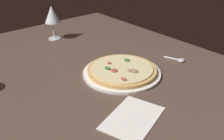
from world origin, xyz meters
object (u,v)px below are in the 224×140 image
Objects in this scene: pizza_main at (122,71)px; wine_glass_far at (52,15)px; paper_menu at (133,118)px; spoon at (179,60)px.

wine_glass_far is at bearing 1.49° from pizza_main.
wine_glass_far is (49.88, 1.29, 11.15)cm from pizza_main.
paper_menu is at bearing 144.51° from pizza_main.
wine_glass_far is 1.84× the size of spoon.
paper_menu is 2.04× the size of spoon.
pizza_main is 1.58× the size of paper_menu.
wine_glass_far is 74.38cm from paper_menu.
paper_menu is at bearing 109.61° from spoon.
paper_menu is 44.54cm from spoon.
pizza_main reaches higher than paper_menu.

